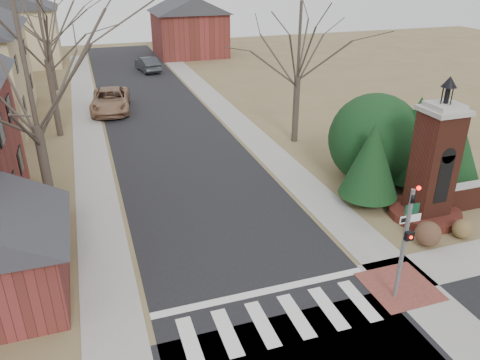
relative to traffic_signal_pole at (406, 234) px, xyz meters
name	(u,v)px	position (x,y,z in m)	size (l,w,h in m)	color
ground	(289,337)	(-4.30, -0.57, -2.59)	(120.00, 120.00, 0.00)	brown
main_street	(164,125)	(-4.30, 21.43, -2.58)	(8.00, 70.00, 0.01)	black
crosswalk_zone	(279,320)	(-4.30, 0.23, -2.58)	(8.00, 2.20, 0.02)	silver
stop_bar	(263,292)	(-4.30, 1.73, -2.58)	(8.00, 0.35, 0.02)	silver
sidewalk_right_main	(233,117)	(0.90, 21.43, -2.58)	(2.00, 60.00, 0.02)	gray
sidewalk_left	(88,132)	(-9.50, 21.43, -2.58)	(2.00, 60.00, 0.02)	gray
curb_apron	(400,286)	(0.50, 0.43, -2.57)	(2.40, 2.40, 0.02)	brown
traffic_signal_pole	(406,234)	(0.00, 0.00, 0.00)	(0.28, 0.41, 4.50)	slate
sign_post	(409,223)	(1.29, 1.41, -0.64)	(0.90, 0.07, 2.75)	slate
brick_gate_monument	(432,174)	(4.70, 4.42, -0.42)	(3.20, 3.20, 6.47)	#502317
house_distant_left	(7,26)	(-16.31, 47.42, 1.66)	(10.80, 8.80, 8.53)	tan
house_distant_right	(189,24)	(3.69, 47.42, 1.06)	(8.80, 8.80, 7.30)	maroon
evergreen_near	(372,159)	(2.90, 6.43, -0.29)	(2.80, 2.80, 4.10)	#473D33
evergreen_mid	(416,137)	(6.20, 7.63, 0.01)	(3.40, 3.40, 4.70)	#473D33
evergreen_far	(459,152)	(8.20, 6.63, -0.69)	(2.40, 2.40, 3.30)	#473D33
evergreen_mass	(375,136)	(4.70, 8.93, -0.19)	(4.80, 4.80, 4.80)	black
bare_tree_0	(22,51)	(-11.30, 8.43, 5.11)	(8.05, 8.05, 11.15)	#473D33
bare_tree_1	(39,9)	(-11.30, 21.43, 5.44)	(8.40, 8.40, 11.64)	#473D33
bare_tree_2	(42,8)	(-11.80, 34.43, 4.44)	(7.35, 7.35, 10.19)	#473D33
bare_tree_3	(300,35)	(3.20, 15.43, 4.10)	(7.00, 7.00, 9.70)	#473D33
pickup_truck	(110,100)	(-7.55, 26.05, -1.74)	(2.82, 6.11, 1.70)	#956E51
distant_car	(147,64)	(-2.70, 39.54, -1.82)	(1.62, 4.66, 1.53)	#323539
dry_shrub_left	(428,234)	(3.23, 2.43, -2.06)	(1.05, 1.05, 1.05)	brown
dry_shrub_right	(462,229)	(5.00, 2.43, -2.17)	(0.83, 0.83, 0.83)	brown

